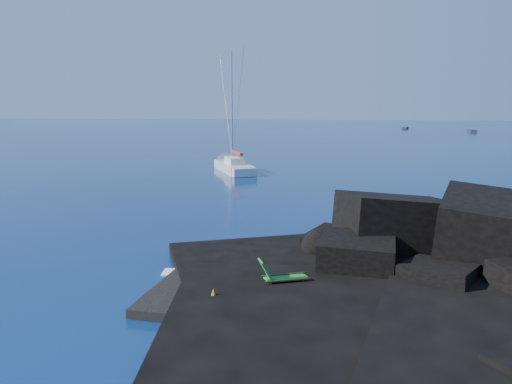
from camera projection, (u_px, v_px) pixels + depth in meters
ground at (148, 297)px, 18.94m from camera, size 400.00×400.00×0.00m
headland at (481, 284)px, 20.25m from camera, size 24.00×24.00×3.60m
beach at (267, 297)px, 18.87m from camera, size 9.08×6.86×0.70m
surf_foam at (287, 261)px, 23.20m from camera, size 10.00×8.00×0.06m
sailboat at (234, 171)px, 53.60m from camera, size 7.31×12.05×12.67m
deck_chair at (286, 271)px, 18.86m from camera, size 1.97×1.37×1.24m
towel at (275, 299)px, 17.78m from camera, size 2.33×1.69×0.06m
sunbather at (275, 295)px, 17.75m from camera, size 1.76×1.01×0.23m
marker_cone at (213, 296)px, 17.45m from camera, size 0.42×0.42×0.51m
distant_boat_a at (405, 129)px, 139.27m from camera, size 2.41×4.16×0.53m
distant_boat_b at (472, 132)px, 124.42m from camera, size 1.79×4.81×0.63m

